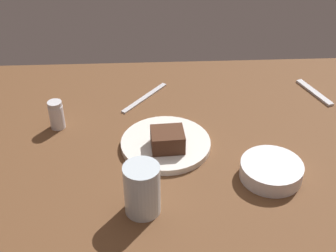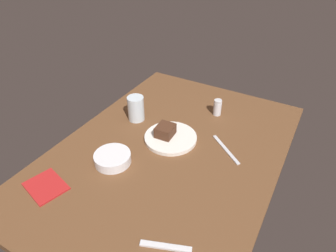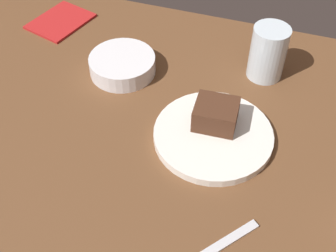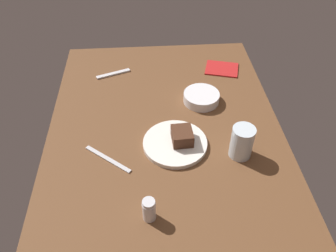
{
  "view_description": "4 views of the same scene",
  "coord_description": "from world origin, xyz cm",
  "views": [
    {
      "loc": [
        10.82,
        92.1,
        72.54
      ],
      "look_at": [
        6.34,
        0.83,
        7.77
      ],
      "focal_mm": 49.16,
      "sensor_mm": 36.0,
      "label": 1
    },
    {
      "loc": [
        -79.68,
        -44.91,
        80.58
      ],
      "look_at": [
        8.26,
        4.76,
        8.43
      ],
      "focal_mm": 31.88,
      "sensor_mm": 36.0,
      "label": 2
    },
    {
      "loc": [
        15.94,
        -49.99,
        63.27
      ],
      "look_at": [
        -0.82,
        0.01,
        6.48
      ],
      "focal_mm": 46.29,
      "sensor_mm": 36.0,
      "label": 3
    },
    {
      "loc": [
        87.43,
        -5.51,
        87.58
      ],
      "look_at": [
        -0.56,
        0.93,
        5.06
      ],
      "focal_mm": 36.34,
      "sensor_mm": 36.0,
      "label": 4
    }
  ],
  "objects": [
    {
      "name": "dining_table",
      "position": [
        0.0,
        0.0,
        1.5
      ],
      "size": [
        120.0,
        84.0,
        3.0
      ],
      "primitive_type": "cube",
      "color": "brown",
      "rests_on": "ground"
    },
    {
      "name": "dessert_plate",
      "position": [
        7.0,
        2.79,
        3.81
      ],
      "size": [
        21.99,
        21.99,
        1.62
      ],
      "primitive_type": "cylinder",
      "color": "white",
      "rests_on": "dining_table"
    },
    {
      "name": "chocolate_cake_slice",
      "position": [
        6.66,
        5.18,
        6.92
      ],
      "size": [
        8.18,
        7.32,
        4.59
      ],
      "primitive_type": "cube",
      "rotation": [
        0.0,
        0.0,
        0.06
      ],
      "color": "#472819",
      "rests_on": "dessert_plate"
    },
    {
      "name": "water_glass",
      "position": [
        12.7,
        23.94,
        8.73
      ],
      "size": [
        7.47,
        7.47,
        11.45
      ],
      "primitive_type": "cylinder",
      "color": "silver",
      "rests_on": "dining_table"
    },
    {
      "name": "side_bowl",
      "position": [
        -16.11,
        15.17,
        4.89
      ],
      "size": [
        14.0,
        14.0,
        3.78
      ],
      "primitive_type": "cylinder",
      "color": "silver",
      "rests_on": "dining_table"
    },
    {
      "name": "folded_napkin",
      "position": [
        -37.78,
        27.59,
        3.3
      ],
      "size": [
        14.58,
        16.57,
        0.6
      ],
      "primitive_type": "cube",
      "rotation": [
        0.0,
        0.0,
        -0.27
      ],
      "color": "#B21E1E",
      "rests_on": "dining_table"
    }
  ]
}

